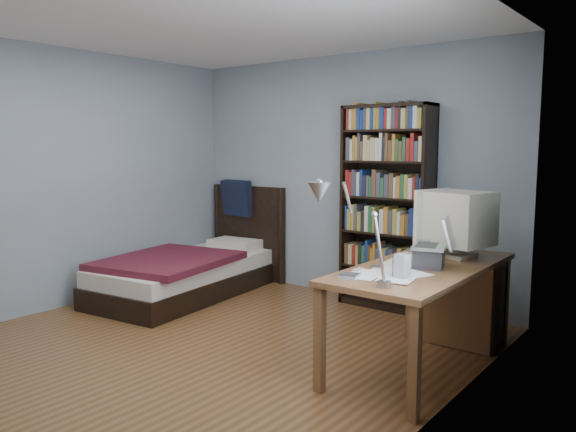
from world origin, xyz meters
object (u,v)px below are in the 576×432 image
at_px(keyboard, 407,261).
at_px(soda_can, 424,250).
at_px(desk, 449,294).
at_px(speaker, 402,267).
at_px(crt_monitor, 457,219).
at_px(bookshelf, 386,207).
at_px(laptop, 431,253).
at_px(desk_lamp, 331,204).
at_px(bed, 191,270).

xyz_separation_m(keyboard, soda_can, (0.02, 0.25, 0.05)).
xyz_separation_m(desk, speaker, (0.06, -0.95, 0.39)).
xyz_separation_m(crt_monitor, bookshelf, (-0.97, 0.72, -0.03)).
bearing_deg(laptop, desk_lamp, -96.08).
distance_m(crt_monitor, speaker, 0.93).
relative_size(desk, keyboard, 3.64).
distance_m(speaker, soda_can, 0.73).
distance_m(desk, laptop, 0.67).
bearing_deg(soda_can, keyboard, -94.99).
bearing_deg(speaker, keyboard, 118.69).
bearing_deg(desk_lamp, bookshelf, 110.71).
xyz_separation_m(laptop, soda_can, (-0.18, 0.28, -0.04)).
bearing_deg(soda_can, bookshelf, 131.31).
height_order(desk, keyboard, keyboard).
xyz_separation_m(desk_lamp, bookshelf, (-0.87, 2.29, -0.27)).
bearing_deg(bookshelf, bed, -156.90).
height_order(desk, bed, bed).
xyz_separation_m(laptop, speaker, (-0.01, -0.43, -0.02)).
height_order(soda_can, bookshelf, bookshelf).
distance_m(crt_monitor, soda_can, 0.34).
height_order(speaker, bed, bed).
bearing_deg(keyboard, soda_can, 78.32).
distance_m(bookshelf, bed, 2.18).
bearing_deg(bookshelf, desk_lamp, -69.29).
xyz_separation_m(desk, soda_can, (-0.11, -0.24, 0.37)).
bearing_deg(bookshelf, soda_can, -48.69).
xyz_separation_m(desk, crt_monitor, (0.06, -0.05, 0.60)).
distance_m(crt_monitor, bed, 2.96).
relative_size(laptop, bookshelf, 0.19).
bearing_deg(soda_can, laptop, -57.50).
bearing_deg(desk, crt_monitor, -38.33).
relative_size(laptop, desk_lamp, 0.55).
bearing_deg(bookshelf, speaker, -59.07).
height_order(laptop, bookshelf, bookshelf).
relative_size(crt_monitor, speaker, 3.33).
bearing_deg(keyboard, laptop, -15.64).
xyz_separation_m(bookshelf, bed, (-1.89, -0.81, -0.73)).
relative_size(laptop, keyboard, 0.76).
bearing_deg(desk_lamp, laptop, 83.92).
bearing_deg(bed, keyboard, -7.64).
distance_m(crt_monitor, bookshelf, 1.21).
distance_m(keyboard, soda_can, 0.25).
relative_size(desk_lamp, soda_can, 4.99).
relative_size(crt_monitor, bookshelf, 0.27).
xyz_separation_m(soda_can, bed, (-2.69, 0.11, -0.54)).
bearing_deg(crt_monitor, bookshelf, 143.45).
distance_m(desk, speaker, 1.03).
xyz_separation_m(desk_lamp, bed, (-2.75, 1.49, -1.00)).
height_order(crt_monitor, laptop, crt_monitor).
bearing_deg(crt_monitor, desk_lamp, -93.83).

